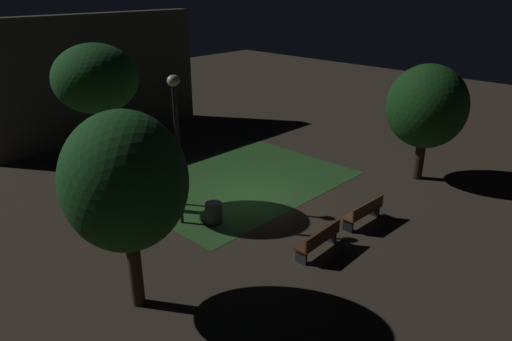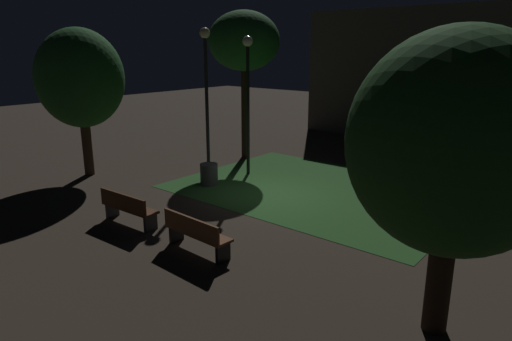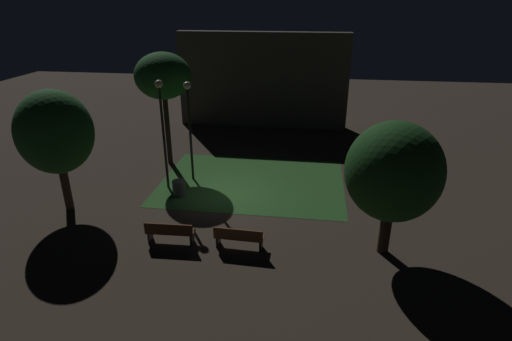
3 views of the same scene
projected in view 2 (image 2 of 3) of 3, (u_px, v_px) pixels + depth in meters
ground_plane at (267, 195)px, 14.15m from camera, size 60.00×60.00×0.00m
grass_lawn at (318, 189)px, 14.72m from camera, size 8.93×6.58×0.01m
bench_front_right at (128, 207)px, 11.68m from camera, size 1.82×0.55×0.88m
bench_by_lamp at (196, 232)px, 10.09m from camera, size 1.82×0.55×0.88m
tree_back_left at (244, 42)px, 17.89m from camera, size 2.87×2.87×5.94m
tree_near_wall at (80, 79)px, 15.56m from camera, size 2.99×2.99×5.18m
tree_tall_center at (455, 144)px, 6.60m from camera, size 3.22×3.22×4.84m
lamp_post_path_center at (248, 83)px, 15.70m from camera, size 0.36×0.36×4.89m
lamp_post_plaza_east at (206, 80)px, 15.37m from camera, size 0.36×0.36×5.15m
trash_bin at (209, 174)px, 15.12m from camera, size 0.59×0.59×0.73m
building_wall_backdrop at (415, 76)px, 21.48m from camera, size 11.55×0.80×6.37m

